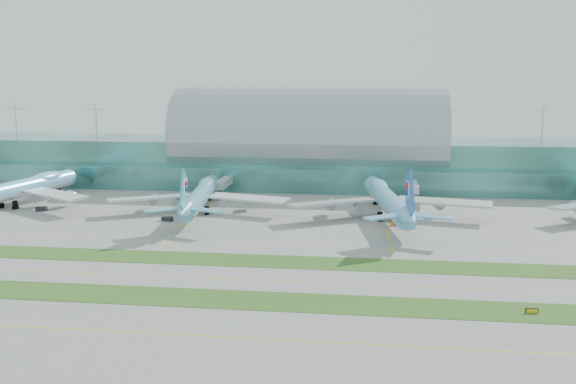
# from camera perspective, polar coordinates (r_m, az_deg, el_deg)

# --- Properties ---
(ground) EXTENTS (700.00, 700.00, 0.00)m
(ground) POSITION_cam_1_polar(r_m,az_deg,el_deg) (165.24, -2.46, -6.34)
(ground) COLOR gray
(ground) RESTS_ON ground
(terminal) EXTENTS (340.00, 69.10, 36.00)m
(terminal) POSITION_cam_1_polar(r_m,az_deg,el_deg) (288.15, 1.88, 3.53)
(terminal) COLOR #3D7A75
(terminal) RESTS_ON ground
(grass_strip_near) EXTENTS (420.00, 12.00, 0.08)m
(grass_strip_near) POSITION_cam_1_polar(r_m,az_deg,el_deg) (139.04, -4.45, -9.52)
(grass_strip_near) COLOR #2D591E
(grass_strip_near) RESTS_ON ground
(grass_strip_far) EXTENTS (420.00, 12.00, 0.08)m
(grass_strip_far) POSITION_cam_1_polar(r_m,az_deg,el_deg) (167.12, -2.34, -6.14)
(grass_strip_far) COLOR #2D591E
(grass_strip_far) RESTS_ON ground
(taxiline_a) EXTENTS (420.00, 0.35, 0.01)m
(taxiline_a) POSITION_cam_1_polar(r_m,az_deg,el_deg) (120.85, -6.42, -12.64)
(taxiline_a) COLOR yellow
(taxiline_a) RESTS_ON ground
(taxiline_b) EXTENTS (420.00, 0.35, 0.01)m
(taxiline_b) POSITION_cam_1_polar(r_m,az_deg,el_deg) (152.06, -3.36, -7.80)
(taxiline_b) COLOR yellow
(taxiline_b) RESTS_ON ground
(taxiline_c) EXTENTS (420.00, 0.35, 0.01)m
(taxiline_c) POSITION_cam_1_polar(r_m,az_deg,el_deg) (182.35, -1.49, -4.77)
(taxiline_c) COLOR yellow
(taxiline_c) RESTS_ON ground
(taxiline_d) EXTENTS (420.00, 0.35, 0.01)m
(taxiline_d) POSITION_cam_1_polar(r_m,az_deg,el_deg) (203.48, -0.54, -3.22)
(taxiline_d) COLOR yellow
(taxiline_d) RESTS_ON ground
(airliner_a) EXTENTS (68.68, 78.82, 21.78)m
(airliner_a) POSITION_cam_1_polar(r_m,az_deg,el_deg) (257.56, -23.05, 0.29)
(airliner_a) COLOR #70CAF7
(airliner_a) RESTS_ON ground
(airliner_b) EXTENTS (63.90, 72.96, 20.08)m
(airliner_b) POSITION_cam_1_polar(r_m,az_deg,el_deg) (228.97, -7.83, -0.25)
(airliner_b) COLOR #5DAECD
(airliner_b) RESTS_ON ground
(airliner_c) EXTENTS (68.51, 78.48, 21.65)m
(airliner_c) POSITION_cam_1_polar(r_m,az_deg,el_deg) (219.49, 8.81, -0.59)
(airliner_c) COLOR #6ABAEB
(airliner_c) RESTS_ON ground
(gse_b) EXTENTS (4.17, 2.98, 1.49)m
(gse_b) POSITION_cam_1_polar(r_m,az_deg,el_deg) (246.08, -21.07, -1.41)
(gse_b) COLOR black
(gse_b) RESTS_ON ground
(gse_c) EXTENTS (3.19, 2.17, 1.53)m
(gse_c) POSITION_cam_1_polar(r_m,az_deg,el_deg) (216.63, -10.58, -2.37)
(gse_c) COLOR black
(gse_c) RESTS_ON ground
(gse_d) EXTENTS (3.17, 1.67, 1.33)m
(gse_d) POSITION_cam_1_polar(r_m,az_deg,el_deg) (217.88, -10.77, -2.34)
(gse_d) COLOR black
(gse_d) RESTS_ON ground
(gse_e) EXTENTS (3.88, 2.22, 1.78)m
(gse_e) POSITION_cam_1_polar(r_m,az_deg,el_deg) (210.73, 9.75, -2.66)
(gse_e) COLOR orange
(gse_e) RESTS_ON ground
(gse_f) EXTENTS (3.69, 1.93, 1.50)m
(gse_f) POSITION_cam_1_polar(r_m,az_deg,el_deg) (207.02, 10.72, -2.95)
(gse_f) COLOR black
(gse_f) RESTS_ON ground
(taxiway_sign_east) EXTENTS (2.56, 0.34, 1.08)m
(taxiway_sign_east) POSITION_cam_1_polar(r_m,az_deg,el_deg) (139.79, 20.86, -9.84)
(taxiway_sign_east) COLOR black
(taxiway_sign_east) RESTS_ON ground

